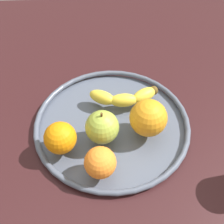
# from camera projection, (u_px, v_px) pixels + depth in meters

# --- Properties ---
(ground_plane) EXTENTS (1.21, 1.21, 0.04)m
(ground_plane) POSITION_uv_depth(u_px,v_px,m) (112.00, 131.00, 0.66)
(ground_plane) COLOR #311517
(fruit_bowl) EXTENTS (0.35, 0.35, 0.02)m
(fruit_bowl) POSITION_uv_depth(u_px,v_px,m) (112.00, 123.00, 0.64)
(fruit_bowl) COLOR #4F5666
(fruit_bowl) RESTS_ON ground_plane
(banana) EXTENTS (0.17, 0.06, 0.03)m
(banana) POSITION_uv_depth(u_px,v_px,m) (125.00, 97.00, 0.66)
(banana) COLOR yellow
(banana) RESTS_ON fruit_bowl
(apple) EXTENTS (0.07, 0.07, 0.08)m
(apple) POSITION_uv_depth(u_px,v_px,m) (102.00, 127.00, 0.58)
(apple) COLOR #98AB3A
(apple) RESTS_ON fruit_bowl
(orange_front_left) EXTENTS (0.06, 0.06, 0.06)m
(orange_front_left) POSITION_uv_depth(u_px,v_px,m) (100.00, 163.00, 0.53)
(orange_front_left) COLOR orange
(orange_front_left) RESTS_ON fruit_bowl
(orange_front_right) EXTENTS (0.07, 0.07, 0.07)m
(orange_front_right) POSITION_uv_depth(u_px,v_px,m) (60.00, 138.00, 0.56)
(orange_front_right) COLOR orange
(orange_front_right) RESTS_ON fruit_bowl
(orange_center) EXTENTS (0.08, 0.08, 0.08)m
(orange_center) POSITION_uv_depth(u_px,v_px,m) (148.00, 118.00, 0.59)
(orange_center) COLOR orange
(orange_center) RESTS_ON fruit_bowl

